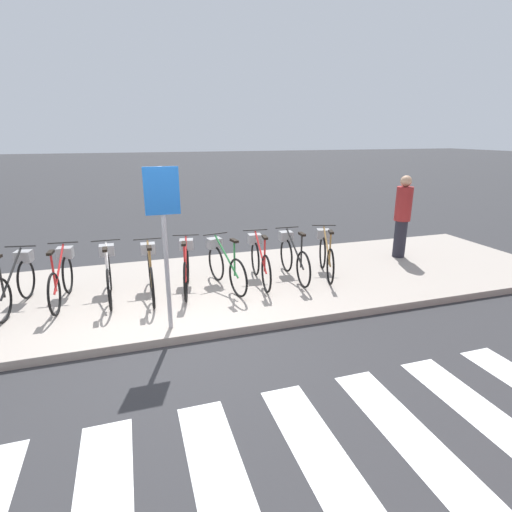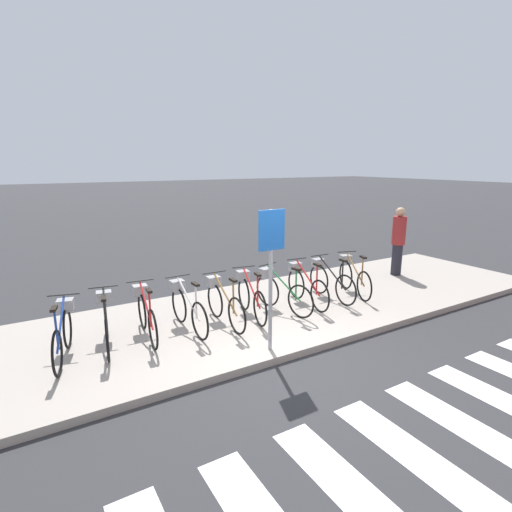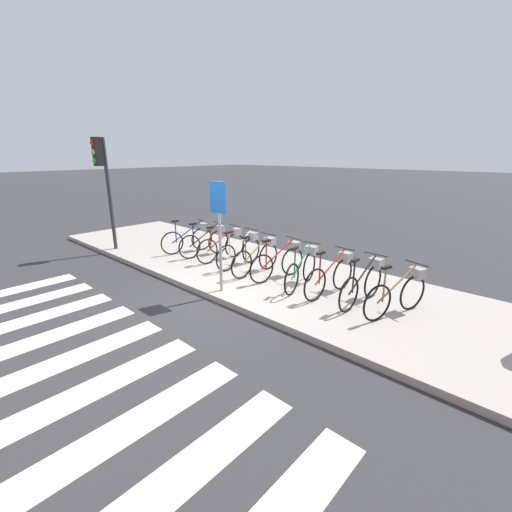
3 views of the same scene
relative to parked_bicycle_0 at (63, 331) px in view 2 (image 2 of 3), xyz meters
name	(u,v)px [view 2 (image 2 of 3)]	position (x,y,z in m)	size (l,w,h in m)	color
ground_plane	(286,362)	(2.90, -1.65, -0.54)	(120.00, 120.00, 0.00)	#2D2D30
sidewalk	(232,320)	(2.90, 0.13, -0.48)	(15.15, 3.56, 0.12)	#9E9389
parked_bicycle_0	(63,331)	(0.00, 0.00, 0.00)	(0.54, 1.50, 0.95)	black
parked_bicycle_1	(106,320)	(0.63, 0.10, 0.00)	(0.46, 1.52, 0.95)	black
parked_bicycle_2	(146,312)	(1.27, 0.13, 0.00)	(0.46, 1.54, 0.95)	black
parked_bicycle_3	(186,306)	(1.97, 0.07, 0.00)	(0.46, 1.54, 0.95)	black
parked_bicycle_4	(223,301)	(2.63, -0.04, 0.00)	(0.46, 1.54, 0.95)	black
parked_bicycle_5	(250,294)	(3.23, 0.04, 0.00)	(0.46, 1.52, 0.95)	black
parked_bicycle_6	(280,290)	(3.88, -0.03, 0.00)	(0.49, 1.52, 0.95)	black
parked_bicycle_7	(305,284)	(4.55, 0.03, 0.00)	(0.46, 1.54, 0.95)	black
parked_bicycle_8	(329,279)	(5.20, 0.04, 0.00)	(0.46, 1.54, 0.95)	black
parked_bicycle_9	(353,275)	(5.87, 0.01, 0.00)	(0.61, 1.48, 0.95)	black
pedestrian	(398,240)	(7.93, 0.54, 0.51)	(0.34, 0.34, 1.76)	#23232D
sign_post	(271,256)	(2.80, -1.36, 1.08)	(0.44, 0.07, 2.20)	#99999E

